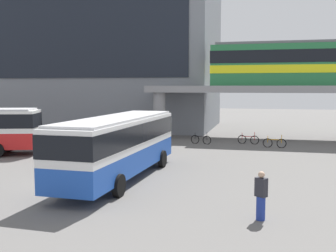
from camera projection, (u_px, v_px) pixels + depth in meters
name	position (u px, v px, depth m)	size (l,w,h in m)	color
ground_plane	(139.00, 151.00, 29.46)	(120.00, 120.00, 0.00)	#605E5B
station_building	(87.00, 39.00, 48.06)	(30.55, 14.66, 20.86)	slate
elevated_platform	(335.00, 93.00, 34.64)	(32.92, 5.73, 4.82)	gray
train	(330.00, 63.00, 34.51)	(20.42, 2.96, 3.84)	#26723F
bus_main	(119.00, 141.00, 20.34)	(3.10, 11.14, 3.22)	#1E4CB2
bicycle_red	(248.00, 140.00, 33.18)	(1.77, 0.39, 1.04)	black
bicycle_black	(201.00, 140.00, 33.15)	(1.76, 0.43, 1.04)	black
bicycle_orange	(275.00, 143.00, 31.16)	(1.79, 0.13, 1.04)	black
pedestrian_near_building	(155.00, 140.00, 29.77)	(0.39, 0.47, 1.72)	#26262D
pedestrian_at_kerb	(261.00, 197.00, 14.17)	(0.48, 0.45, 1.76)	navy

